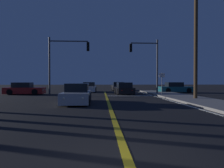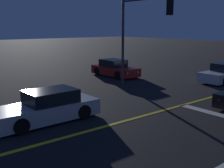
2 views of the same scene
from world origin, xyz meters
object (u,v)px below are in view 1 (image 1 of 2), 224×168
car_side_waiting_teal (176,88)px  street_sign_corner (162,80)px  car_lead_oncoming_silver (77,95)px  car_far_approaching_red (24,89)px  car_mid_block_black (124,89)px  traffic_signal_near_right (148,58)px  traffic_signal_far_left (64,57)px  car_parked_curb_charcoal (118,87)px  utility_pole_right (196,30)px  car_following_oncoming_white (89,88)px

car_side_waiting_teal → street_sign_corner: street_sign_corner is taller
car_lead_oncoming_silver → car_far_approaching_red: bearing=-54.7°
car_mid_block_black → traffic_signal_near_right: 4.36m
car_mid_block_black → traffic_signal_far_left: traffic_signal_far_left is taller
traffic_signal_far_left → street_sign_corner: traffic_signal_far_left is taller
car_far_approaching_red → street_sign_corner: street_sign_corner is taller
car_side_waiting_teal → street_sign_corner: (-3.56, -5.94, 0.98)m
traffic_signal_far_left → car_parked_curb_charcoal: bearing=59.5°
traffic_signal_near_right → utility_pole_right: 7.61m
car_parked_curb_charcoal → traffic_signal_far_left: (-6.55, -11.12, 3.44)m
car_mid_block_black → car_side_waiting_teal: same height
car_following_oncoming_white → car_far_approaching_red: size_ratio=1.02×
car_following_oncoming_white → street_sign_corner: bearing=133.4°
street_sign_corner → car_lead_oncoming_silver: bearing=-141.7°
utility_pole_right → car_mid_block_black: bearing=122.6°
utility_pole_right → street_sign_corner: 6.03m
car_parked_curb_charcoal → street_sign_corner: bearing=-77.0°
car_far_approaching_red → traffic_signal_far_left: 6.14m
car_far_approaching_red → car_side_waiting_teal: same height
car_parked_curb_charcoal → car_side_waiting_teal: same height
car_mid_block_black → car_parked_curb_charcoal: (0.09, 9.34, 0.00)m
car_lead_oncoming_silver → utility_pole_right: (9.06, 1.70, 4.92)m
utility_pole_right → car_parked_curb_charcoal: bearing=105.7°
car_side_waiting_teal → utility_pole_right: bearing=-13.5°
car_lead_oncoming_silver → car_far_approaching_red: size_ratio=1.08×
utility_pole_right → car_far_approaching_red: bearing=154.4°
car_mid_block_black → car_far_approaching_red: bearing=176.9°
car_side_waiting_teal → traffic_signal_far_left: traffic_signal_far_left is taller
car_following_oncoming_white → traffic_signal_near_right: size_ratio=0.71×
car_lead_oncoming_silver → street_sign_corner: size_ratio=2.01×
car_mid_block_black → car_far_approaching_red: (-11.16, 0.14, 0.00)m
traffic_signal_far_left → car_mid_block_black: bearing=15.4°
car_lead_oncoming_silver → street_sign_corner: 9.81m
traffic_signal_near_right → traffic_signal_far_left: 9.20m
car_lead_oncoming_silver → car_following_oncoming_white: same height
car_following_oncoming_white → traffic_signal_far_left: size_ratio=0.73×
street_sign_corner → car_following_oncoming_white: bearing=132.9°
car_mid_block_black → car_lead_oncoming_silver: 10.16m
car_mid_block_black → car_parked_curb_charcoal: bearing=87.1°
car_following_oncoming_white → utility_pole_right: 16.25m
car_parked_curb_charcoal → traffic_signal_near_right: traffic_signal_near_right is taller
car_mid_block_black → car_side_waiting_teal: bearing=19.2°
car_mid_block_black → utility_pole_right: size_ratio=0.41×
car_parked_curb_charcoal → car_mid_block_black: bearing=-92.4°
car_lead_oncoming_silver → traffic_signal_near_right: bearing=-129.0°
traffic_signal_far_left → utility_pole_right: bearing=-27.0°
car_mid_block_black → traffic_signal_near_right: bearing=-10.6°
utility_pole_right → car_lead_oncoming_silver: bearing=-169.3°
car_far_approaching_red → traffic_signal_far_left: size_ratio=0.71×
car_following_oncoming_white → street_sign_corner: size_ratio=1.89×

